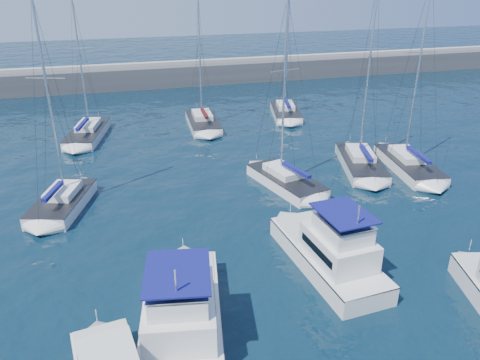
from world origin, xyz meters
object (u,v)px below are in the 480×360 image
object	(u,v)px
sailboat_mid_e	(408,164)
motor_yacht_stbd_inner	(331,253)
sailboat_back_c	(286,112)
sailboat_mid_c	(286,180)
sailboat_mid_d	(361,162)
sailboat_back_b	(203,122)
sailboat_back_a	(88,133)
sailboat_mid_a	(62,202)
motor_yacht_port_inner	(181,315)

from	to	relation	value
sailboat_mid_e	motor_yacht_stbd_inner	bearing A→B (deg)	-129.40
motor_yacht_stbd_inner	sailboat_back_c	world-z (taller)	sailboat_back_c
motor_yacht_stbd_inner	sailboat_mid_c	size ratio (longest dim) A/B	0.63
motor_yacht_stbd_inner	sailboat_mid_d	xyz separation A→B (m)	(9.62, 13.57, -0.60)
sailboat_mid_e	sailboat_back_c	distance (m)	19.09
sailboat_back_b	sailboat_back_c	bearing A→B (deg)	10.32
sailboat_mid_e	sailboat_mid_d	bearing A→B (deg)	167.51
sailboat_back_a	sailboat_back_c	xyz separation A→B (m)	(22.97, 1.58, 0.02)
motor_yacht_stbd_inner	sailboat_mid_c	distance (m)	11.84
sailboat_back_b	motor_yacht_stbd_inner	bearing A→B (deg)	-83.52
sailboat_back_a	sailboat_mid_a	bearing A→B (deg)	-82.32
sailboat_mid_c	sailboat_mid_e	bearing A→B (deg)	-12.72
sailboat_back_a	sailboat_back_b	size ratio (longest dim) A/B	0.95
motor_yacht_stbd_inner	sailboat_back_b	size ratio (longest dim) A/B	0.61
sailboat_mid_c	sailboat_back_c	xyz separation A→B (m)	(7.30, 18.92, -0.00)
sailboat_mid_a	motor_yacht_port_inner	bearing A→B (deg)	-49.52
motor_yacht_port_inner	sailboat_mid_a	xyz separation A→B (m)	(-6.32, 15.54, -0.59)
sailboat_mid_d	motor_yacht_port_inner	bearing A→B (deg)	-122.22
sailboat_mid_e	sailboat_back_c	size ratio (longest dim) A/B	1.06
motor_yacht_port_inner	sailboat_mid_d	world-z (taller)	sailboat_mid_d
sailboat_mid_d	sailboat_mid_e	bearing A→B (deg)	-4.58
sailboat_mid_a	sailboat_mid_d	xyz separation A→B (m)	(25.23, 0.91, -0.01)
sailboat_mid_a	sailboat_mid_e	world-z (taller)	sailboat_mid_e
sailboat_mid_d	sailboat_back_b	distance (m)	19.31
motor_yacht_port_inner	sailboat_back_a	xyz separation A→B (m)	(-4.65, 31.93, -0.62)
sailboat_mid_d	sailboat_back_c	xyz separation A→B (m)	(-0.59, 17.05, -0.00)
motor_yacht_stbd_inner	sailboat_mid_a	world-z (taller)	sailboat_mid_a
sailboat_mid_a	sailboat_mid_e	distance (m)	29.11
motor_yacht_port_inner	sailboat_back_a	size ratio (longest dim) A/B	0.70
motor_yacht_stbd_inner	sailboat_back_c	xyz separation A→B (m)	(9.03, 30.61, -0.60)
motor_yacht_stbd_inner	sailboat_mid_d	world-z (taller)	sailboat_mid_d
sailboat_mid_e	sailboat_back_a	world-z (taller)	sailboat_mid_e
sailboat_mid_c	sailboat_back_a	world-z (taller)	sailboat_mid_c
sailboat_back_c	sailboat_mid_c	bearing A→B (deg)	-97.22
motor_yacht_port_inner	sailboat_mid_c	bearing A→B (deg)	63.53
sailboat_back_b	sailboat_back_c	size ratio (longest dim) A/B	1.01
sailboat_mid_d	sailboat_back_b	world-z (taller)	sailboat_mid_d
sailboat_mid_a	sailboat_back_a	xyz separation A→B (m)	(1.67, 16.38, -0.03)
sailboat_mid_a	sailboat_back_a	world-z (taller)	sailboat_mid_a
motor_yacht_port_inner	sailboat_back_b	distance (m)	33.23
motor_yacht_port_inner	motor_yacht_stbd_inner	world-z (taller)	same
sailboat_back_c	sailboat_mid_e	bearing A→B (deg)	-62.58
sailboat_mid_a	sailboat_mid_c	xyz separation A→B (m)	(17.33, -0.96, -0.01)
motor_yacht_stbd_inner	sailboat_back_a	world-z (taller)	sailboat_back_a
sailboat_mid_c	sailboat_mid_d	distance (m)	8.11
motor_yacht_port_inner	sailboat_mid_a	distance (m)	16.79
sailboat_back_a	sailboat_back_c	size ratio (longest dim) A/B	0.96
motor_yacht_stbd_inner	sailboat_back_b	world-z (taller)	sailboat_back_b
sailboat_mid_c	motor_yacht_port_inner	bearing A→B (deg)	-141.51
sailboat_mid_c	sailboat_mid_e	xyz separation A→B (m)	(11.77, 0.36, 0.00)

